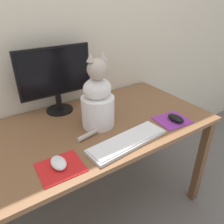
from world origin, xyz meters
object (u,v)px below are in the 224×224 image
Objects in this scene: computer_mouse_right at (176,118)px; cat at (98,100)px; computer_mouse_left at (59,163)px; pen_cup at (101,93)px; keyboard at (128,141)px; monitor at (56,77)px.

computer_mouse_right is 0.48m from cat.
cat is (0.32, 0.21, 0.14)m from computer_mouse_left.
pen_cup reaches higher than computer_mouse_right.
pen_cup is at bearing 43.88° from computer_mouse_left.
keyboard is at bearing -72.45° from cat.
computer_mouse_right is at bearing -1.11° from computer_mouse_left.
monitor is 0.59m from keyboard.
cat reaches higher than monitor.
computer_mouse_right reaches higher than computer_mouse_left.
monitor reaches higher than pen_cup.
computer_mouse_left is 0.72m from pen_cup.
cat is at bearing 93.45° from keyboard.
keyboard is 1.07× the size of cat.
keyboard is 0.28m from cat.
monitor is at bearing 101.54° from keyboard.
keyboard is at bearing -106.88° from pen_cup.
cat reaches higher than computer_mouse_right.
computer_mouse_right is (0.53, -0.51, -0.21)m from monitor.
monitor is 0.37m from pen_cup.
monitor reaches higher than computer_mouse_right.
cat is at bearing -123.75° from pen_cup.
computer_mouse_left is at bearing 170.34° from keyboard.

